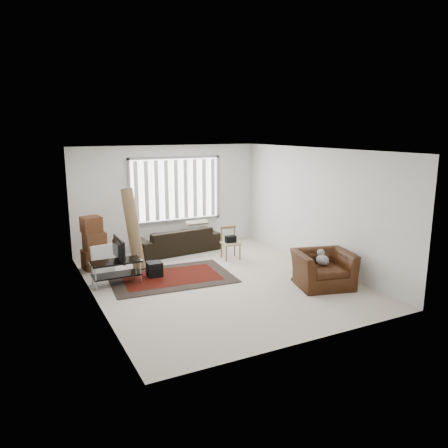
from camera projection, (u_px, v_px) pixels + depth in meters
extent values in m
plane|color=beige|center=(219.00, 281.00, 9.12)|extent=(6.00, 6.00, 0.00)
cube|color=white|center=(218.00, 150.00, 8.55)|extent=(5.00, 6.00, 0.02)
cube|color=silver|center=(168.00, 197.00, 11.45)|extent=(5.00, 0.02, 2.70)
cube|color=silver|center=(312.00, 254.00, 6.22)|extent=(5.00, 0.02, 2.70)
cube|color=silver|center=(92.00, 230.00, 7.73)|extent=(0.02, 6.00, 2.70)
cube|color=silver|center=(317.00, 208.00, 9.94)|extent=(0.02, 6.00, 2.70)
cube|color=white|center=(175.00, 189.00, 11.48)|extent=(2.40, 0.01, 1.60)
cube|color=gray|center=(176.00, 189.00, 11.46)|extent=(2.52, 0.06, 1.72)
cube|color=white|center=(176.00, 190.00, 11.43)|extent=(2.40, 0.02, 1.55)
cube|color=black|center=(171.00, 277.00, 9.30)|extent=(2.66, 1.89, 0.02)
cube|color=#430D06|center=(171.00, 277.00, 9.30)|extent=(2.09, 1.32, 0.00)
cube|color=black|center=(116.00, 262.00, 8.81)|extent=(1.00, 0.45, 0.04)
cube|color=black|center=(117.00, 275.00, 8.87)|extent=(0.96, 0.42, 0.03)
cylinder|color=#B2B2B7|center=(96.00, 279.00, 8.50)|extent=(0.03, 0.03, 0.50)
cylinder|color=#B2B2B7|center=(141.00, 272.00, 8.89)|extent=(0.03, 0.03, 0.50)
cylinder|color=#B2B2B7|center=(92.00, 273.00, 8.83)|extent=(0.03, 0.03, 0.50)
cylinder|color=#B2B2B7|center=(136.00, 267.00, 9.22)|extent=(0.03, 0.03, 0.50)
imported|color=black|center=(115.00, 250.00, 8.76)|extent=(0.10, 0.81, 0.46)
cube|color=black|center=(154.00, 269.00, 9.33)|extent=(0.32, 0.32, 0.31)
cube|color=#58321B|center=(95.00, 259.00, 9.87)|extent=(0.56, 0.52, 0.44)
cube|color=#58321B|center=(95.00, 241.00, 9.76)|extent=(0.51, 0.47, 0.40)
cube|color=#58321B|center=(91.00, 225.00, 9.71)|extent=(0.46, 0.46, 0.36)
cube|color=silver|center=(103.00, 259.00, 9.53)|extent=(0.51, 0.20, 0.64)
cylinder|color=brown|center=(133.00, 229.00, 9.77)|extent=(0.46, 0.71, 1.84)
imported|color=black|center=(177.00, 236.00, 11.18)|extent=(2.24, 1.14, 0.83)
cube|color=tan|center=(231.00, 243.00, 10.59)|extent=(0.46, 0.46, 0.05)
cylinder|color=brown|center=(226.00, 254.00, 10.41)|extent=(0.04, 0.04, 0.39)
cylinder|color=brown|center=(240.00, 252.00, 10.53)|extent=(0.04, 0.04, 0.39)
cylinder|color=brown|center=(221.00, 250.00, 10.73)|extent=(0.04, 0.04, 0.39)
cylinder|color=brown|center=(235.00, 249.00, 10.85)|extent=(0.04, 0.04, 0.39)
cube|color=brown|center=(228.00, 227.00, 10.69)|extent=(0.40, 0.09, 0.06)
cube|color=brown|center=(221.00, 234.00, 10.66)|extent=(0.04, 0.04, 0.39)
cube|color=brown|center=(235.00, 233.00, 10.78)|extent=(0.04, 0.04, 0.39)
cube|color=black|center=(231.00, 239.00, 10.57)|extent=(0.27, 0.18, 0.17)
imported|color=#3A1B0B|center=(323.00, 267.00, 8.73)|extent=(1.31, 1.21, 0.82)
ellipsoid|color=#59595B|center=(324.00, 261.00, 8.71)|extent=(0.29, 0.34, 0.20)
sphere|color=#59595B|center=(321.00, 253.00, 8.83)|extent=(0.15, 0.15, 0.15)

